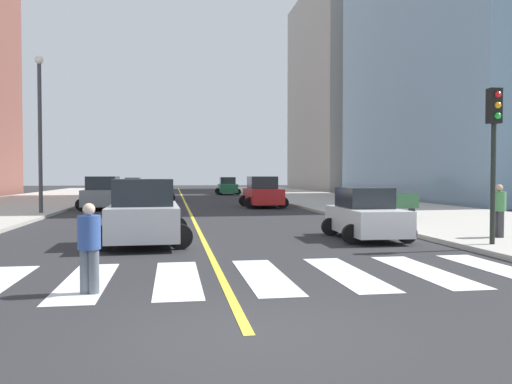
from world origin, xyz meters
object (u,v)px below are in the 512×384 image
traffic_light_near_corner (494,134)px  street_lamp (40,122)px  car_black_fifth (133,186)px  car_white_seventh (366,215)px  car_gray_second (104,194)px  car_red_fourth (263,193)px  pedestrian_crossing (89,244)px  car_blue_sixth (160,191)px  car_silver_nearest (144,214)px  pedestrian_waiting_east (499,208)px  park_bench (399,206)px  car_green_third (228,186)px

traffic_light_near_corner → street_lamp: 22.27m
car_black_fifth → car_white_seventh: (10.80, -44.65, -0.09)m
car_gray_second → car_red_fourth: bearing=5.2°
car_gray_second → pedestrian_crossing: 24.32m
car_red_fourth → pedestrian_crossing: size_ratio=2.85×
car_blue_sixth → traffic_light_near_corner: 32.65m
car_gray_second → street_lamp: 6.72m
car_black_fifth → car_blue_sixth: (3.43, -16.61, -0.06)m
car_silver_nearest → pedestrian_waiting_east: 11.21m
car_white_seventh → park_bench: bearing=-121.7°
car_green_third → pedestrian_crossing: 49.31m
street_lamp → traffic_light_near_corner: bearing=-44.1°
car_blue_sixth → car_black_fifth: bearing=101.0°
car_red_fourth → traffic_light_near_corner: (3.08, -20.78, 2.32)m
park_bench → pedestrian_waiting_east: bearing=175.3°
car_red_fourth → car_blue_sixth: 12.35m
car_silver_nearest → pedestrian_waiting_east: size_ratio=2.70×
car_silver_nearest → car_white_seventh: bearing=-0.1°
traffic_light_near_corner → park_bench: traffic_light_near_corner is taller
car_green_third → car_red_fourth: 23.93m
car_red_fourth → car_white_seventh: (0.38, -17.87, -0.16)m
car_black_fifth → traffic_light_near_corner: (13.50, -47.57, 2.40)m
park_bench → car_green_third: bearing=3.9°
park_bench → street_lamp: bearing=67.5°
car_gray_second → car_black_fifth: car_gray_second is taller
car_gray_second → car_black_fifth: 27.42m
car_blue_sixth → park_bench: (11.50, -21.64, -0.14)m
car_black_fifth → car_silver_nearest: bearing=-84.0°
car_white_seventh → traffic_light_near_corner: bearing=133.9°
car_gray_second → car_black_fifth: (-0.17, 27.42, -0.08)m
pedestrian_crossing → car_gray_second: bearing=115.2°
car_white_seventh → pedestrian_crossing: (-7.84, -6.92, 0.09)m
pedestrian_waiting_east → car_gray_second: bearing=-152.4°
car_black_fifth → car_white_seventh: car_black_fifth is taller
car_black_fifth → street_lamp: street_lamp is taller
car_white_seventh → pedestrian_crossing: 10.46m
traffic_light_near_corner → pedestrian_crossing: (-10.53, -4.01, -2.40)m
car_red_fourth → street_lamp: street_lamp is taller
car_green_third → car_black_fifth: (-10.58, 2.86, -0.03)m
car_black_fifth → park_bench: (14.93, -38.25, -0.20)m
car_gray_second → car_white_seventh: bearing=-56.6°
traffic_light_near_corner → pedestrian_crossing: size_ratio=2.74×
car_gray_second → car_blue_sixth: 11.29m
car_blue_sixth → pedestrian_waiting_east: bearing=-69.7°
car_silver_nearest → traffic_light_near_corner: bearing=-16.9°
traffic_light_near_corner → street_lamp: size_ratio=0.54×
pedestrian_crossing → street_lamp: street_lamp is taller
car_green_third → car_blue_sixth: car_green_third is taller
car_red_fourth → car_blue_sixth: size_ratio=1.17×
car_green_third → car_red_fourth: size_ratio=0.96×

